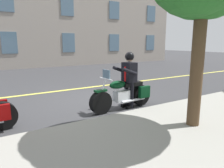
{
  "coord_description": "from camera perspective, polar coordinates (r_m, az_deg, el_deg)",
  "views": [
    {
      "loc": [
        3.05,
        6.49,
        2.01
      ],
      "look_at": [
        -0.28,
        1.08,
        0.75
      ],
      "focal_mm": 33.52,
      "sensor_mm": 36.0,
      "label": 1
    }
  ],
  "objects": [
    {
      "name": "ground_plane",
      "position": [
        7.44,
        -6.23,
        -4.51
      ],
      "size": [
        80.0,
        80.0,
        0.0
      ],
      "primitive_type": "plane",
      "color": "#333335"
    },
    {
      "name": "building_backdrop",
      "position": [
        21.77,
        -15.06,
        20.6
      ],
      "size": [
        23.05,
        6.06,
        11.39
      ],
      "color": "gray",
      "rests_on": "ground_plane"
    },
    {
      "name": "lane_center_stripe",
      "position": [
        9.24,
        -11.58,
        -1.55
      ],
      "size": [
        60.0,
        0.16,
        0.01
      ],
      "primitive_type": "cube",
      "color": "#E5DB4C",
      "rests_on": "ground_plane"
    },
    {
      "name": "sidewalk_curb",
      "position": [
        4.12,
        23.33,
        -17.77
      ],
      "size": [
        60.0,
        5.0,
        0.15
      ],
      "primitive_type": "cube",
      "color": "gray",
      "rests_on": "ground_plane"
    },
    {
      "name": "rider_main",
      "position": [
        6.43,
        4.62,
        2.47
      ],
      "size": [
        0.65,
        0.58,
        1.74
      ],
      "color": "black",
      "rests_on": "ground_plane"
    },
    {
      "name": "motorcycle_main",
      "position": [
        6.43,
        3.27,
        -2.82
      ],
      "size": [
        2.22,
        0.69,
        1.26
      ],
      "color": "black",
      "rests_on": "ground_plane"
    }
  ]
}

